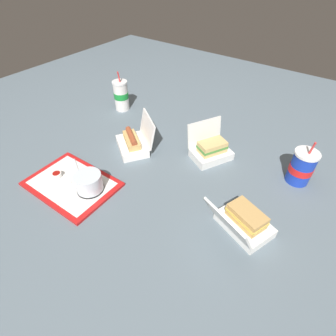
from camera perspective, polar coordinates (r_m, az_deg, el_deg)
ground_plane at (r=1.15m, az=-2.99°, el=-2.17°), size 3.20×3.20×0.00m
food_tray at (r=1.19m, az=-20.19°, el=-3.29°), size 0.38×0.27×0.01m
cake_container at (r=1.10m, az=-16.82°, el=-3.12°), size 0.11×0.11×0.08m
ketchup_cup at (r=1.22m, az=-23.02°, el=-1.42°), size 0.04×0.04×0.02m
napkin_stack at (r=1.21m, az=-23.33°, el=-2.83°), size 0.12×0.12×0.00m
plastic_fork at (r=1.25m, az=-19.45°, el=0.32°), size 0.10×0.06×0.00m
clamshell_sandwich_left at (r=1.25m, az=9.28°, el=3.98°), size 0.21×0.23×0.16m
clamshell_sandwich_right at (r=0.98m, az=16.06°, el=-11.14°), size 0.24×0.24×0.16m
clamshell_hotdog_corner at (r=1.30m, az=-7.43°, el=5.57°), size 0.24×0.24×0.17m
soda_cup_front at (r=1.22m, az=27.08°, el=0.16°), size 0.10×0.10×0.21m
soda_cup_center at (r=1.63m, az=-10.15°, el=15.28°), size 0.09×0.09×0.23m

